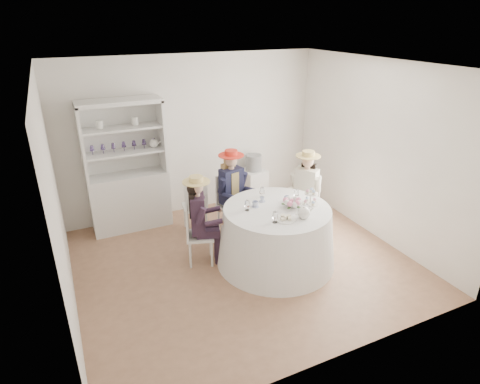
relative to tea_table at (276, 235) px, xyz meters
name	(u,v)px	position (x,y,z in m)	size (l,w,h in m)	color
ground	(243,261)	(-0.42, 0.18, -0.42)	(4.50, 4.50, 0.00)	#8E6247
ceiling	(244,66)	(-0.42, 0.18, 2.28)	(4.50, 4.50, 0.00)	white
wall_back	(193,136)	(-0.42, 2.18, 0.93)	(4.50, 4.50, 0.00)	silver
wall_front	(340,247)	(-0.42, -1.82, 0.93)	(4.50, 4.50, 0.00)	silver
wall_left	(56,205)	(-2.67, 0.18, 0.93)	(4.50, 4.50, 0.00)	silver
wall_right	(377,151)	(1.83, 0.18, 0.93)	(4.50, 4.50, 0.00)	silver
tea_table	(276,235)	(0.00, 0.00, 0.00)	(1.67, 1.67, 0.84)	white
hutch	(128,184)	(-1.63, 1.95, 0.33)	(1.36, 0.76, 2.11)	silver
side_table	(253,186)	(0.62, 1.93, -0.10)	(0.41, 0.41, 0.64)	silver
hatbox	(253,163)	(0.62, 1.93, 0.37)	(0.29, 0.29, 0.29)	black
guest_left	(199,215)	(-0.96, 0.44, 0.32)	(0.54, 0.49, 1.31)	silver
guest_mid	(232,187)	(-0.21, 1.04, 0.37)	(0.52, 0.55, 1.39)	silver
guest_right	(305,187)	(0.87, 0.61, 0.34)	(0.58, 0.55, 1.35)	silver
spare_chair	(196,205)	(-0.74, 1.28, 0.07)	(0.43, 0.43, 0.91)	silver
teacup_a	(255,204)	(-0.25, 0.17, 0.46)	(0.09, 0.09, 0.07)	white
teacup_b	(262,200)	(-0.09, 0.27, 0.45)	(0.06, 0.06, 0.06)	white
teacup_c	(287,199)	(0.24, 0.14, 0.46)	(0.09, 0.09, 0.07)	white
flower_bowl	(293,204)	(0.23, -0.03, 0.45)	(0.23, 0.23, 0.06)	white
flower_arrangement	(292,202)	(0.18, -0.08, 0.52)	(0.20, 0.20, 0.07)	pink
table_teapot	(304,213)	(0.17, -0.39, 0.50)	(0.23, 0.16, 0.17)	white
sandwich_plate	(286,219)	(-0.07, -0.34, 0.44)	(0.27, 0.27, 0.06)	white
cupcake_stand	(310,199)	(0.49, -0.07, 0.50)	(0.23, 0.23, 0.21)	white
stemware_set	(277,203)	(0.00, 0.00, 0.50)	(0.86, 0.83, 0.15)	white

